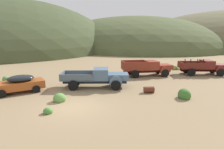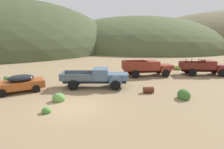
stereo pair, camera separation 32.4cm
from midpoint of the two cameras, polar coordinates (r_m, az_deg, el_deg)
The scene contains 14 objects.
ground_plane at distance 14.21m, azimuth -10.72°, elevation -9.54°, with size 300.00×300.00×0.00m, color #937A56.
hill_far_left at distance 78.13m, azimuth -26.28°, elevation 6.84°, with size 70.24×80.34×33.25m, color #424C2D.
hill_center at distance 87.30m, azimuth 6.40°, elevation 8.37°, with size 72.34×87.00×25.17m, color #4C5633.
car_oxide_orange at distance 19.14m, azimuth -26.11°, elevation -2.43°, with size 4.90×3.10×1.57m.
truck_chalk_blue at distance 18.84m, azimuth -3.12°, elevation -0.86°, with size 6.75×3.52×1.89m.
truck_rust_red at distance 24.64m, azimuth 11.81°, elevation 1.97°, with size 6.35×2.81×1.91m.
truck_oxblood at distance 27.53m, azimuth 26.75°, elevation 1.92°, with size 6.15×3.57×2.16m.
oil_drum_tipped at distance 17.50m, azimuth 11.30°, elevation -4.49°, with size 0.97×0.69×0.56m.
bush_lone_scrub at distance 24.66m, azimuth -28.32°, elevation -1.20°, with size 0.88×0.78×0.70m.
bush_front_right at distance 29.89m, azimuth 19.09°, elevation 1.63°, with size 0.86×0.78×0.76m.
bush_between_trucks at distance 16.81m, azimuth 21.09°, elevation -5.79°, with size 1.06×1.17×0.98m.
bush_front_left at distance 15.61m, azimuth -15.06°, elevation -6.90°, with size 0.98×0.89×0.85m.
bush_near_barrel at distance 13.66m, azimuth -18.26°, elevation -10.22°, with size 0.63×0.61×0.51m.
bush_back_edge at distance 24.44m, azimuth -3.97°, elevation 0.23°, with size 1.13×1.03×0.93m.
Camera 2 is at (-0.11, -13.29, 5.12)m, focal length 30.75 mm.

